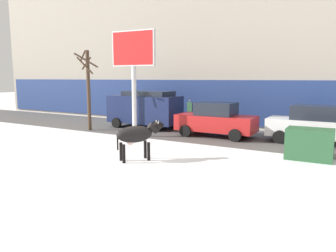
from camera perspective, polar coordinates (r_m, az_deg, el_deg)
ground_plane at (r=11.93m, az=-4.38°, el=-6.76°), size 120.00×120.00×0.00m
road_strip at (r=18.11m, az=8.54°, el=-1.56°), size 60.00×5.60×0.01m
building_facade at (r=23.73m, az=14.49°, el=16.34°), size 44.00×6.10×13.00m
cow_black at (r=12.32m, az=-5.60°, el=-1.56°), size 1.45×1.78×1.54m
billboard at (r=17.31m, az=-6.12°, el=12.35°), size 2.53×0.38×5.56m
car_navy_van at (r=20.47m, az=-4.11°, el=3.16°), size 4.62×2.15×2.32m
car_red_sedan at (r=17.50m, az=8.43°, el=1.08°), size 4.22×2.01×1.84m
car_white_sedan at (r=17.05m, az=24.23°, el=0.23°), size 4.22×2.01×1.84m
pedestrian_near_billboard at (r=19.72m, az=26.49°, el=1.03°), size 0.36×0.24×1.73m
pedestrian_far_left at (r=21.93m, az=3.92°, el=2.56°), size 0.36×0.24×1.73m
bare_tree_left_lot at (r=19.88m, az=-13.92°, el=6.82°), size 1.37×1.37×4.77m
dumpster at (r=13.66m, az=23.68°, el=-2.92°), size 1.74×1.16×1.20m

